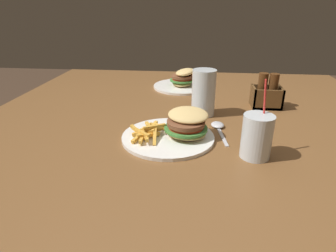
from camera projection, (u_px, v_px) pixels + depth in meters
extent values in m
cube|color=brown|center=(192.00, 118.00, 1.02)|extent=(1.48, 1.35, 0.03)
cylinder|color=brown|center=(87.00, 133.00, 1.78)|extent=(0.09, 0.09, 0.72)
cylinder|color=brown|center=(306.00, 143.00, 1.66)|extent=(0.09, 0.09, 0.72)
cylinder|color=white|center=(168.00, 137.00, 0.82)|extent=(0.27, 0.27, 0.01)
ellipsoid|color=#DBB770|center=(186.00, 132.00, 0.82)|extent=(0.15, 0.13, 0.02)
cylinder|color=#428438|center=(186.00, 128.00, 0.81)|extent=(0.16, 0.16, 0.01)
cylinder|color=red|center=(186.00, 126.00, 0.81)|extent=(0.13, 0.13, 0.01)
cylinder|color=brown|center=(186.00, 123.00, 0.80)|extent=(0.14, 0.14, 0.01)
ellipsoid|color=#DBB770|center=(188.00, 115.00, 0.81)|extent=(0.15, 0.14, 0.04)
cube|color=gold|center=(147.00, 132.00, 0.82)|extent=(0.09, 0.04, 0.02)
cube|color=gold|center=(147.00, 137.00, 0.79)|extent=(0.02, 0.08, 0.02)
cube|color=gold|center=(149.00, 129.00, 0.85)|extent=(0.06, 0.02, 0.02)
cube|color=gold|center=(144.00, 133.00, 0.81)|extent=(0.07, 0.01, 0.02)
cube|color=gold|center=(139.00, 132.00, 0.81)|extent=(0.06, 0.06, 0.02)
cube|color=gold|center=(151.00, 129.00, 0.85)|extent=(0.03, 0.08, 0.02)
cube|color=gold|center=(148.00, 135.00, 0.80)|extent=(0.06, 0.05, 0.02)
cube|color=gold|center=(139.00, 136.00, 0.79)|extent=(0.04, 0.07, 0.02)
cube|color=gold|center=(154.00, 127.00, 0.81)|extent=(0.06, 0.04, 0.01)
cube|color=gold|center=(156.00, 131.00, 0.82)|extent=(0.01, 0.07, 0.02)
cube|color=gold|center=(160.00, 127.00, 0.86)|extent=(0.07, 0.03, 0.01)
cube|color=gold|center=(149.00, 126.00, 0.86)|extent=(0.03, 0.06, 0.01)
cube|color=gold|center=(155.00, 137.00, 0.79)|extent=(0.02, 0.07, 0.03)
cube|color=gold|center=(142.00, 138.00, 0.79)|extent=(0.02, 0.08, 0.02)
cube|color=gold|center=(142.00, 133.00, 0.80)|extent=(0.05, 0.05, 0.01)
cylinder|color=silver|center=(204.00, 93.00, 0.98)|extent=(0.08, 0.08, 0.16)
cylinder|color=#B26B19|center=(203.00, 95.00, 0.98)|extent=(0.07, 0.07, 0.14)
cylinder|color=silver|center=(257.00, 136.00, 0.71)|extent=(0.08, 0.08, 0.11)
cylinder|color=orange|center=(256.00, 142.00, 0.71)|extent=(0.07, 0.07, 0.09)
cylinder|color=red|center=(264.00, 119.00, 0.70)|extent=(0.02, 0.02, 0.20)
ellipsoid|color=silver|center=(217.00, 125.00, 0.90)|extent=(0.05, 0.06, 0.01)
cube|color=silver|center=(223.00, 137.00, 0.83)|extent=(0.03, 0.12, 0.00)
cylinder|color=white|center=(182.00, 86.00, 1.33)|extent=(0.27, 0.27, 0.01)
ellipsoid|color=#DBB770|center=(182.00, 83.00, 1.32)|extent=(0.09, 0.11, 0.02)
cylinder|color=#428438|center=(182.00, 80.00, 1.31)|extent=(0.11, 0.11, 0.01)
cylinder|color=red|center=(182.00, 78.00, 1.31)|extent=(0.09, 0.09, 0.01)
cylinder|color=brown|center=(182.00, 76.00, 1.31)|extent=(0.10, 0.10, 0.01)
ellipsoid|color=#DBB770|center=(185.00, 72.00, 1.30)|extent=(0.09, 0.11, 0.04)
cube|color=brown|center=(265.00, 105.00, 1.08)|extent=(0.11, 0.09, 0.01)
cube|color=brown|center=(253.00, 97.00, 1.07)|extent=(0.01, 0.09, 0.08)
cube|color=brown|center=(280.00, 97.00, 1.06)|extent=(0.01, 0.09, 0.08)
cube|color=brown|center=(269.00, 100.00, 1.03)|extent=(0.11, 0.01, 0.08)
cube|color=brown|center=(264.00, 94.00, 1.10)|extent=(0.11, 0.01, 0.08)
cylinder|color=#512D14|center=(262.00, 89.00, 1.06)|extent=(0.03, 0.03, 0.12)
cylinder|color=#512D14|center=(273.00, 89.00, 1.05)|extent=(0.03, 0.03, 0.12)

